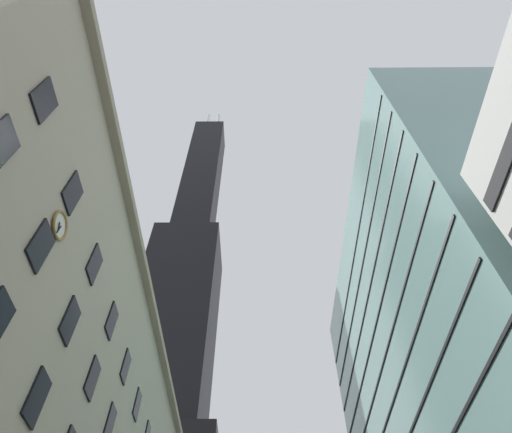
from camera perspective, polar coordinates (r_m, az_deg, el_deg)
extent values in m
cube|color=#9E937A|center=(42.18, -12.92, -13.20)|extent=(0.70, 56.09, 0.60)
cube|color=black|center=(22.59, -26.51, -20.20)|extent=(0.14, 1.40, 2.20)
cube|color=black|center=(19.13, -30.17, 8.20)|extent=(0.14, 1.40, 2.20)
cube|color=black|center=(21.59, -26.12, -3.40)|extent=(0.14, 1.40, 2.20)
cube|color=black|center=(24.83, -22.95, -12.31)|extent=(0.14, 1.40, 2.20)
cube|color=black|center=(28.58, -20.43, -19.00)|extent=(0.14, 1.40, 2.20)
cube|color=black|center=(32.67, -18.38, -24.05)|extent=(0.14, 1.40, 2.20)
cube|color=black|center=(22.53, -25.74, 13.44)|extent=(0.14, 1.40, 2.20)
cube|color=black|center=(24.65, -22.66, 2.85)|extent=(0.14, 1.40, 2.20)
cube|color=black|center=(27.53, -20.20, -5.80)|extent=(0.14, 1.40, 2.20)
cube|color=black|center=(30.96, -18.20, -12.68)|extent=(0.14, 1.40, 2.20)
cube|color=black|center=(34.77, -16.54, -18.11)|extent=(0.14, 1.40, 2.20)
cube|color=black|center=(38.85, -15.14, -22.42)|extent=(0.14, 1.40, 2.20)
torus|color=olive|center=(23.15, -24.01, -1.08)|extent=(0.13, 1.48, 1.48)
cylinder|color=silver|center=(23.16, -24.10, -1.08)|extent=(0.05, 1.28, 1.28)
cube|color=black|center=(22.98, -24.11, -1.14)|extent=(0.03, 0.25, 0.37)
cube|color=black|center=(22.95, -24.15, -1.53)|extent=(0.03, 0.10, 0.57)
cube|color=black|center=(105.62, -10.48, -13.97)|extent=(17.39, 17.39, 56.80)
cube|color=black|center=(153.71, -6.99, 4.72)|extent=(11.18, 11.18, 71.01)
cylinder|color=silver|center=(193.14, -6.34, 11.76)|extent=(1.20, 1.20, 18.46)
cylinder|color=silver|center=(192.70, -4.99, 11.79)|extent=(1.20, 1.20, 18.46)
cube|color=gray|center=(49.21, 25.43, -19.77)|extent=(14.56, 44.92, 50.90)
cube|color=black|center=(46.05, 17.16, -22.39)|extent=(0.12, 43.92, 0.24)
cube|color=black|center=(48.11, 15.97, -18.36)|extent=(0.12, 43.92, 0.24)
cube|color=black|center=(50.39, 14.94, -14.68)|extent=(0.12, 43.92, 0.24)
cube|color=black|center=(52.88, 14.02, -11.32)|extent=(0.12, 43.92, 0.24)
cube|color=black|center=(55.55, 13.21, -8.27)|extent=(0.12, 43.92, 0.24)
cube|color=black|center=(58.37, 12.49, -5.51)|extent=(0.12, 43.92, 0.24)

